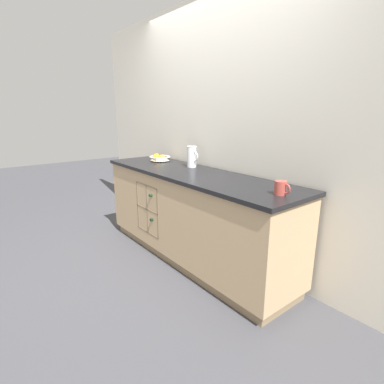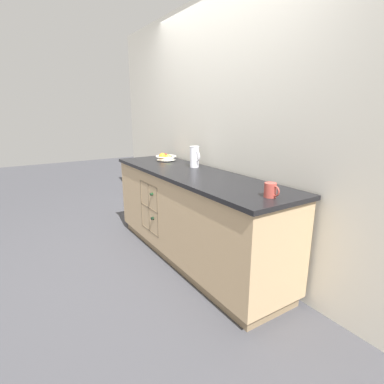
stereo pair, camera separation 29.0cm
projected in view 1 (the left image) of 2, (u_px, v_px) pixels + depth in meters
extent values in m
plane|color=#424247|center=(192.00, 257.00, 3.09)|extent=(14.00, 14.00, 0.00)
cube|color=silver|center=(221.00, 130.00, 2.98)|extent=(4.70, 0.06, 2.55)
cube|color=#8B7354|center=(192.00, 253.00, 3.08)|extent=(2.24, 0.53, 0.09)
cube|color=tan|center=(192.00, 214.00, 2.97)|extent=(2.30, 0.59, 0.77)
cube|color=black|center=(192.00, 174.00, 2.86)|extent=(2.34, 0.63, 0.03)
cube|color=#8B7354|center=(156.00, 208.00, 3.12)|extent=(0.40, 0.01, 0.51)
cube|color=#8B7354|center=(142.00, 204.00, 3.24)|extent=(0.02, 0.10, 0.51)
cube|color=#8B7354|center=(162.00, 214.00, 2.94)|extent=(0.02, 0.10, 0.51)
cube|color=#8B7354|center=(152.00, 232.00, 3.16)|extent=(0.40, 0.10, 0.02)
cube|color=#8B7354|center=(151.00, 209.00, 3.09)|extent=(0.40, 0.10, 0.02)
cube|color=#8B7354|center=(150.00, 185.00, 3.02)|extent=(0.40, 0.10, 0.02)
cube|color=#8B7354|center=(151.00, 209.00, 3.09)|extent=(0.02, 0.10, 0.51)
cylinder|color=black|center=(165.00, 216.00, 3.10)|extent=(0.08, 0.19, 0.08)
cylinder|color=black|center=(154.00, 219.00, 3.02)|extent=(0.03, 0.08, 0.03)
cylinder|color=#19381E|center=(165.00, 192.00, 3.04)|extent=(0.08, 0.20, 0.08)
cylinder|color=#19381E|center=(153.00, 195.00, 2.95)|extent=(0.03, 0.09, 0.03)
cylinder|color=silver|center=(160.00, 161.00, 3.48)|extent=(0.11, 0.11, 0.01)
cone|color=silver|center=(160.00, 158.00, 3.47)|extent=(0.22, 0.22, 0.05)
torus|color=silver|center=(160.00, 157.00, 3.47)|extent=(0.24, 0.24, 0.02)
sphere|color=red|center=(159.00, 157.00, 3.52)|extent=(0.07, 0.07, 0.07)
sphere|color=#7FA838|center=(162.00, 158.00, 3.46)|extent=(0.07, 0.07, 0.07)
sphere|color=orange|center=(156.00, 157.00, 3.44)|extent=(0.09, 0.09, 0.09)
cylinder|color=white|center=(192.00, 157.00, 3.08)|extent=(0.09, 0.09, 0.22)
torus|color=white|center=(192.00, 147.00, 3.05)|extent=(0.10, 0.10, 0.01)
torus|color=white|center=(195.00, 156.00, 3.04)|extent=(0.10, 0.01, 0.10)
cylinder|color=#B7473D|center=(280.00, 188.00, 2.07)|extent=(0.08, 0.08, 0.10)
torus|color=#B7473D|center=(286.00, 189.00, 2.04)|extent=(0.08, 0.01, 0.08)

